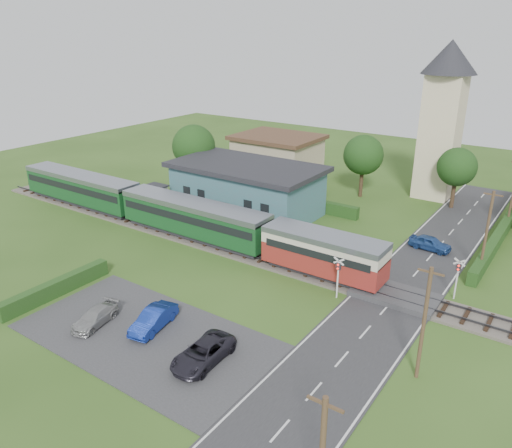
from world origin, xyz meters
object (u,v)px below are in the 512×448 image
Objects in this scene: station_building at (247,188)px; pedestrian_far at (179,206)px; equipment_hut at (155,197)px; car_on_road at (430,243)px; church_tower at (444,109)px; crossing_signal_near at (338,272)px; car_park_blue at (154,319)px; house_west at (277,155)px; crossing_signal_far at (458,273)px; pedestrian_near at (270,229)px; car_park_dark at (203,353)px; train at (169,211)px; car_park_silver at (95,317)px.

pedestrian_far is (-4.82, -5.54, -1.44)m from station_building.
equipment_hut is 0.69× the size of car_on_road.
car_on_road is (4.47, -15.84, -9.54)m from church_tower.
car_park_blue is (-8.13, -10.65, -1.40)m from crossing_signal_near.
equipment_hut is 0.16× the size of station_building.
car_park_blue is (13.27, -36.06, -2.05)m from house_west.
equipment_hut is 0.78× the size of crossing_signal_near.
crossing_signal_far is 17.05m from pedestrian_near.
crossing_signal_far reaches higher than car_park_dark.
pedestrian_near is at bearing -39.86° from station_building.
pedestrian_near is at bearing -110.43° from church_tower.
train is 26.52m from crossing_signal_far.
equipment_hut is 20.05m from house_west.
pedestrian_near is (6.61, -5.52, -1.36)m from station_building.
equipment_hut is at bearing 86.86° from pedestrian_far.
pedestrian_near is (-16.99, 1.08, -0.80)m from crossing_signal_far.
church_tower reaches higher than station_building.
pedestrian_near is 1.11× the size of pedestrian_far.
church_tower is 1.63× the size of house_west.
equipment_hut reaches higher than car_park_dark.
car_park_blue is (-6.73, -39.06, -9.48)m from church_tower.
car_park_blue is at bearing -99.77° from church_tower.
car_park_blue is at bearing 167.23° from car_park_dark.
church_tower reaches higher than crossing_signal_near.
pedestrian_far is (-21.22, 5.86, -0.89)m from crossing_signal_near.
church_tower is (17.81, 26.00, 8.05)m from train.
equipment_hut is at bearing 124.25° from car_park_blue.
house_west is 3.30× the size of crossing_signal_far.
crossing_signal_near is 17.24m from car_park_silver.
equipment_hut is 31.61m from crossing_signal_far.
crossing_signal_near is 0.88× the size of car_park_silver.
car_park_blue is 4.06m from car_park_silver.
house_west is 3.30× the size of crossing_signal_near.
station_building is 4.88× the size of crossing_signal_far.
train is at bearing 172.86° from crossing_signal_near.
train is at bearing -107.34° from station_building.
pedestrian_far is (-19.82, -22.54, -8.97)m from church_tower.
car_on_road is 2.09× the size of pedestrian_near.
church_tower is 31.33m from pedestrian_far.
car_park_silver is at bearing 67.54° from pedestrian_near.
car_park_silver is at bearing -160.42° from pedestrian_far.
station_building is at bearing 98.02° from car_on_road.
car_park_blue is (-11.19, -23.22, 0.06)m from car_on_road.
car_park_silver is at bearing -175.85° from car_park_dark.
car_park_dark is at bearing -40.90° from train.
crossing_signal_far is at bearing -69.98° from church_tower.
car_park_dark is (-1.67, -39.98, -9.52)m from church_tower.
crossing_signal_near is at bearing -49.89° from house_west.
crossing_signal_far is 0.88× the size of car_on_road.
car_park_blue is (16.27, -16.26, -1.00)m from equipment_hut.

